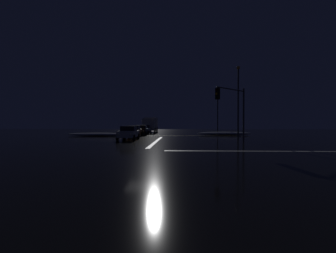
% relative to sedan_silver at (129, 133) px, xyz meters
% --- Properties ---
extents(ground, '(120.00, 120.00, 0.10)m').
position_rel_sedan_silver_xyz_m(ground, '(3.44, -11.16, -0.85)').
color(ground, black).
extents(stop_line_north, '(0.35, 15.05, 0.01)m').
position_rel_sedan_silver_xyz_m(stop_line_north, '(3.44, -2.40, -0.80)').
color(stop_line_north, white).
rests_on(stop_line_north, ground).
extents(centre_line_ns, '(22.00, 0.15, 0.01)m').
position_rel_sedan_silver_xyz_m(centre_line_ns, '(3.44, 9.20, -0.80)').
color(centre_line_ns, yellow).
rests_on(centre_line_ns, ground).
extents(crosswalk_bar_east, '(15.05, 0.40, 0.01)m').
position_rel_sedan_silver_xyz_m(crosswalk_bar_east, '(12.30, -11.16, -0.80)').
color(crosswalk_bar_east, white).
rests_on(crosswalk_bar_east, ground).
extents(snow_bank_left_curb, '(9.19, 1.50, 0.47)m').
position_rel_sedan_silver_xyz_m(snow_bank_left_curb, '(-6.12, 7.64, -0.57)').
color(snow_bank_left_curb, white).
rests_on(snow_bank_left_curb, ground).
extents(snow_bank_right_curb, '(8.31, 1.50, 0.52)m').
position_rel_sedan_silver_xyz_m(snow_bank_right_curb, '(13.00, 11.02, -0.54)').
color(snow_bank_right_curb, white).
rests_on(snow_bank_right_curb, ground).
extents(sedan_silver, '(2.02, 4.33, 1.57)m').
position_rel_sedan_silver_xyz_m(sedan_silver, '(0.00, 0.00, 0.00)').
color(sedan_silver, '#B7B7BC').
rests_on(sedan_silver, ground).
extents(sedan_orange, '(2.02, 4.33, 1.57)m').
position_rel_sedan_silver_xyz_m(sedan_orange, '(-0.56, 6.04, 0.00)').
color(sedan_orange, '#C66014').
rests_on(sedan_orange, ground).
extents(sedan_black, '(2.02, 4.33, 1.57)m').
position_rel_sedan_silver_xyz_m(sedan_black, '(-0.25, 11.27, 0.00)').
color(sedan_black, black).
rests_on(sedan_black, ground).
extents(sedan_white, '(2.02, 4.33, 1.57)m').
position_rel_sedan_silver_xyz_m(sedan_white, '(-0.37, 16.60, 0.00)').
color(sedan_white, silver).
rests_on(sedan_white, ground).
extents(box_truck, '(2.68, 8.28, 3.08)m').
position_rel_sedan_silver_xyz_m(box_truck, '(-0.13, 23.35, 0.91)').
color(box_truck, beige).
rests_on(box_truck, ground).
extents(traffic_signal_ne, '(3.56, 3.56, 5.54)m').
position_rel_sedan_silver_xyz_m(traffic_signal_ne, '(11.13, -3.47, 3.07)').
color(traffic_signal_ne, '#4C4C51').
rests_on(traffic_signal_ne, ground).
extents(streetlamp_right_near, '(0.44, 0.44, 9.12)m').
position_rel_sedan_silver_xyz_m(streetlamp_right_near, '(13.30, 3.20, 4.45)').
color(streetlamp_right_near, '#424247').
rests_on(streetlamp_right_near, ground).
extents(streetlamp_right_far, '(0.44, 0.44, 8.94)m').
position_rel_sedan_silver_xyz_m(streetlamp_right_far, '(13.30, 19.20, 4.36)').
color(streetlamp_right_far, '#424247').
rests_on(streetlamp_right_far, ground).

